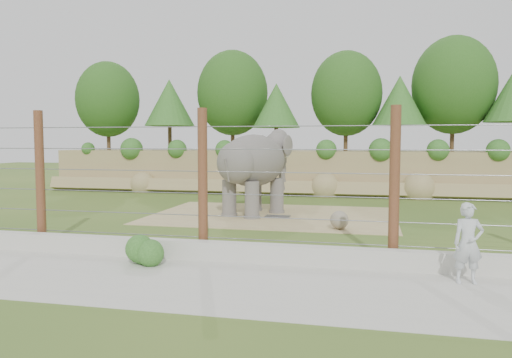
% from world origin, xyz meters
% --- Properties ---
extents(ground, '(90.00, 90.00, 0.00)m').
position_xyz_m(ground, '(0.00, 0.00, 0.00)').
color(ground, '#406024').
rests_on(ground, ground).
extents(back_embankment, '(30.00, 5.52, 8.77)m').
position_xyz_m(back_embankment, '(0.59, 12.68, 3.97)').
color(back_embankment, '#9E865A').
rests_on(back_embankment, ground).
extents(dirt_patch, '(10.00, 7.00, 0.02)m').
position_xyz_m(dirt_patch, '(0.50, 3.00, 0.01)').
color(dirt_patch, tan).
rests_on(dirt_patch, ground).
extents(drain_grate, '(1.00, 0.60, 0.03)m').
position_xyz_m(drain_grate, '(0.77, 2.62, 0.04)').
color(drain_grate, '#262628').
rests_on(drain_grate, dirt_patch).
extents(elephant, '(3.36, 4.75, 3.54)m').
position_xyz_m(elephant, '(-0.35, 3.09, 1.77)').
color(elephant, '#56504D').
rests_on(elephant, ground).
extents(stone_ball, '(0.64, 0.64, 0.64)m').
position_xyz_m(stone_ball, '(3.39, 0.30, 0.34)').
color(stone_ball, gray).
rests_on(stone_ball, dirt_patch).
extents(retaining_wall, '(26.00, 0.35, 0.50)m').
position_xyz_m(retaining_wall, '(0.00, -5.00, 0.25)').
color(retaining_wall, beige).
rests_on(retaining_wall, ground).
extents(walkway, '(26.00, 4.00, 0.01)m').
position_xyz_m(walkway, '(0.00, -7.00, 0.01)').
color(walkway, beige).
rests_on(walkway, ground).
extents(barrier_fence, '(20.26, 0.26, 4.00)m').
position_xyz_m(barrier_fence, '(0.00, -4.50, 2.00)').
color(barrier_fence, '#51241A').
rests_on(barrier_fence, ground).
extents(walkway_shrub, '(0.76, 0.76, 0.76)m').
position_xyz_m(walkway_shrub, '(-1.10, -5.80, 0.39)').
color(walkway_shrub, '#2E6021').
rests_on(walkway_shrub, walkway).
extents(zookeeper, '(0.70, 0.51, 1.78)m').
position_xyz_m(zookeeper, '(6.51, -5.79, 0.90)').
color(zookeeper, '#A7ACB1').
rests_on(zookeeper, walkway).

